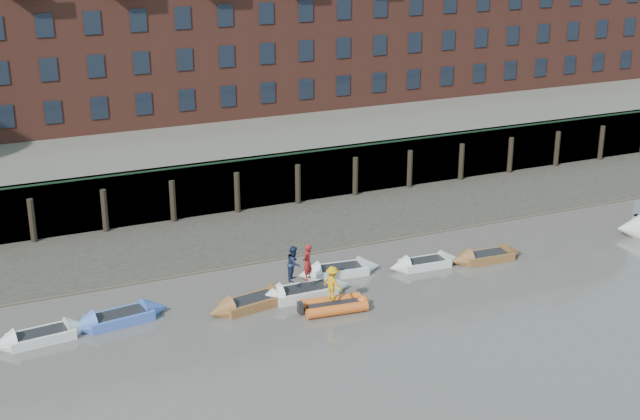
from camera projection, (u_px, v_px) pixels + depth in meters
ground at (459, 370)px, 36.48m from camera, size 220.00×220.00×0.00m
foreshore at (291, 228)px, 51.96m from camera, size 110.00×8.00×0.50m
mud_band at (315, 248)px, 49.03m from camera, size 110.00×1.60×0.10m
river_wall at (264, 182)px, 55.19m from camera, size 110.00×1.23×3.30m
bank_terrace at (200, 131)px, 66.90m from camera, size 110.00×28.00×3.20m
rowboat_0 at (41, 336)px, 38.76m from camera, size 4.45×1.69×1.26m
rowboat_1 at (119, 318)px, 40.45m from camera, size 4.73×1.89×1.34m
rowboat_2 at (252, 303)px, 41.94m from camera, size 4.70×2.09×1.32m
rowboat_3 at (304, 292)px, 43.02m from camera, size 4.80×1.41×1.39m
rowboat_4 at (339, 270)px, 45.56m from camera, size 4.53×1.76×1.28m
rowboat_5 at (425, 263)px, 46.50m from camera, size 4.09×1.43×1.17m
rowboat_6 at (487, 257)px, 47.33m from camera, size 4.27×1.48×1.22m
rib_tender at (336, 305)px, 41.68m from camera, size 3.30×1.81×0.56m
person_rower_a at (307, 262)px, 42.46m from camera, size 0.77×0.75×1.79m
person_rower_b at (294, 263)px, 42.42m from camera, size 1.02×1.06×1.72m
person_rib_crew at (332, 283)px, 41.34m from camera, size 0.98×1.22×1.64m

